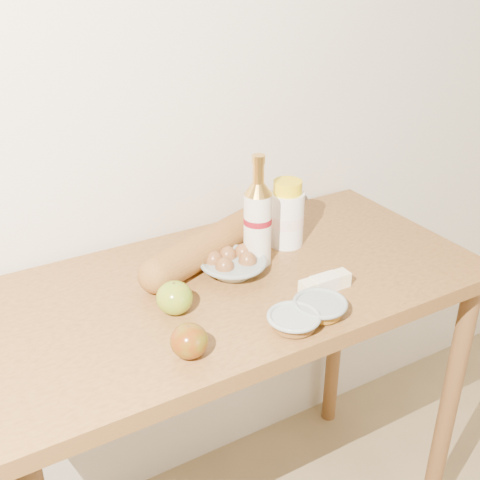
# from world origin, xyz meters

# --- Properties ---
(back_wall) EXTENTS (3.50, 0.02, 2.60)m
(back_wall) POSITION_xyz_m (0.00, 1.51, 1.30)
(back_wall) COLOR silver
(back_wall) RESTS_ON ground
(table) EXTENTS (1.20, 0.60, 0.90)m
(table) POSITION_xyz_m (0.00, 1.18, 0.78)
(table) COLOR #9D6A32
(table) RESTS_ON ground
(bourbon_bottle) EXTENTS (0.09, 0.09, 0.28)m
(bourbon_bottle) POSITION_xyz_m (0.09, 1.22, 1.01)
(bourbon_bottle) COLOR silver
(bourbon_bottle) RESTS_ON table
(cream_bottle) EXTENTS (0.11, 0.11, 0.18)m
(cream_bottle) POSITION_xyz_m (0.21, 1.27, 0.98)
(cream_bottle) COLOR white
(cream_bottle) RESTS_ON table
(egg_bowl) EXTENTS (0.17, 0.17, 0.06)m
(egg_bowl) POSITION_xyz_m (0.02, 1.21, 0.92)
(egg_bowl) COLOR gray
(egg_bowl) RESTS_ON table
(baguette) EXTENTS (0.51, 0.27, 0.09)m
(baguette) POSITION_xyz_m (0.02, 1.30, 0.94)
(baguette) COLOR #A56F32
(baguette) RESTS_ON table
(apple_yellowgreen) EXTENTS (0.10, 0.10, 0.07)m
(apple_yellowgreen) POSITION_xyz_m (-0.18, 1.13, 0.94)
(apple_yellowgreen) COLOR #A79B21
(apple_yellowgreen) RESTS_ON table
(apple_redgreen_front) EXTENTS (0.08, 0.08, 0.07)m
(apple_redgreen_front) POSITION_xyz_m (-0.21, 0.98, 0.93)
(apple_redgreen_front) COLOR #950A08
(apple_redgreen_front) RESTS_ON table
(sugar_bowl) EXTENTS (0.12, 0.12, 0.03)m
(sugar_bowl) POSITION_xyz_m (0.01, 0.95, 0.92)
(sugar_bowl) COLOR #99A7A2
(sugar_bowl) RESTS_ON table
(syrup_bowl) EXTENTS (0.13, 0.13, 0.03)m
(syrup_bowl) POSITION_xyz_m (0.09, 0.96, 0.92)
(syrup_bowl) COLOR #8D9A95
(syrup_bowl) RESTS_ON table
(butter_stick) EXTENTS (0.13, 0.04, 0.04)m
(butter_stick) POSITION_xyz_m (0.16, 1.04, 0.92)
(butter_stick) COLOR #FDF7C4
(butter_stick) RESTS_ON table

